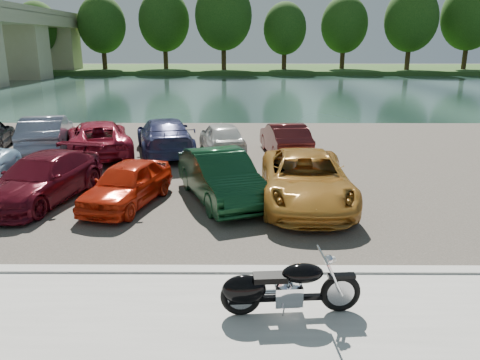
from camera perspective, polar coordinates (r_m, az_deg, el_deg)
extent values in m
plane|color=#595447|center=(7.74, 2.16, -18.41)|extent=(200.00, 200.00, 0.00)
cube|color=#A8A69E|center=(9.41, 1.78, -11.10)|extent=(60.00, 0.30, 0.14)
cube|color=#3D3A31|center=(17.90, 1.07, 2.17)|extent=(60.00, 18.00, 0.04)
cube|color=#192E2A|center=(46.56, 0.61, 10.94)|extent=(120.00, 40.00, 0.00)
cube|color=#254619|center=(78.46, 0.49, 13.37)|extent=(120.00, 24.00, 0.60)
cube|color=tan|center=(66.43, -25.22, 14.18)|extent=(6.00, 4.00, 7.20)
cube|color=tan|center=(77.49, -21.42, 14.70)|extent=(6.00, 4.00, 7.20)
cylinder|color=#322212|center=(76.95, -23.17, 13.95)|extent=(0.70, 0.70, 4.50)
ellipsoid|color=#14330D|center=(76.96, -23.48, 16.61)|extent=(6.30, 6.30, 7.56)
cylinder|color=#322212|center=(75.28, -16.25, 14.73)|extent=(0.70, 0.70, 4.95)
ellipsoid|color=#14330D|center=(75.31, -16.50, 17.74)|extent=(6.93, 6.93, 8.32)
cylinder|color=#322212|center=(74.69, -9.08, 15.33)|extent=(0.70, 0.70, 5.40)
ellipsoid|color=#14330D|center=(74.75, -9.24, 18.64)|extent=(7.56, 7.56, 9.07)
cylinder|color=#322212|center=(71.01, -2.00, 15.65)|extent=(0.70, 0.70, 5.85)
ellipsoid|color=#14330D|center=(71.10, -2.04, 19.42)|extent=(8.19, 8.19, 9.83)
cylinder|color=#322212|center=(72.63, 5.42, 15.07)|extent=(0.70, 0.70, 4.50)
ellipsoid|color=#14330D|center=(72.65, 5.50, 17.91)|extent=(6.30, 6.30, 7.56)
cylinder|color=#322212|center=(75.32, 12.40, 14.99)|extent=(0.70, 0.70, 4.95)
ellipsoid|color=#14330D|center=(75.35, 12.60, 18.00)|extent=(6.93, 6.93, 8.32)
cylinder|color=#322212|center=(74.98, 19.83, 14.60)|extent=(0.70, 0.70, 5.40)
ellipsoid|color=#14330D|center=(75.04, 20.16, 17.88)|extent=(7.56, 7.56, 9.07)
cylinder|color=#322212|center=(79.63, 25.82, 14.17)|extent=(0.70, 0.70, 5.85)
ellipsoid|color=#14330D|center=(79.71, 26.25, 17.51)|extent=(8.19, 8.19, 9.83)
torus|color=black|center=(8.13, 12.13, -13.29)|extent=(0.69, 0.17, 0.68)
torus|color=black|center=(7.86, 0.12, -13.98)|extent=(0.69, 0.17, 0.68)
cylinder|color=#B2B2B7|center=(8.13, 12.13, -13.29)|extent=(0.46, 0.09, 0.46)
cylinder|color=#B2B2B7|center=(7.86, 0.12, -13.98)|extent=(0.46, 0.09, 0.46)
cylinder|color=silver|center=(7.86, 11.47, -11.79)|extent=(0.33, 0.07, 0.63)
cylinder|color=silver|center=(8.03, 11.09, -11.12)|extent=(0.33, 0.07, 0.63)
cylinder|color=silver|center=(7.73, 10.06, -9.02)|extent=(0.09, 0.75, 0.04)
sphere|color=silver|center=(7.79, 10.75, -9.51)|extent=(0.17, 0.17, 0.16)
sphere|color=silver|center=(7.81, 11.26, -9.48)|extent=(0.12, 0.12, 0.11)
cube|color=black|center=(7.98, 12.27, -11.35)|extent=(0.46, 0.17, 0.06)
cube|color=black|center=(7.98, 6.22, -14.07)|extent=(1.20, 0.19, 0.08)
cube|color=silver|center=(7.94, 5.87, -13.66)|extent=(0.47, 0.35, 0.34)
cylinder|color=silver|center=(7.86, 6.65, -12.35)|extent=(0.26, 0.20, 0.27)
cylinder|color=silver|center=(7.83, 5.18, -12.43)|extent=(0.26, 0.20, 0.27)
ellipsoid|color=black|center=(7.80, 7.65, -11.20)|extent=(0.70, 0.41, 0.32)
cube|color=black|center=(7.75, 3.71, -11.79)|extent=(0.57, 0.32, 0.10)
ellipsoid|color=black|center=(7.80, 0.50, -13.21)|extent=(0.75, 0.39, 0.50)
cube|color=black|center=(7.83, 0.12, -13.67)|extent=(0.41, 0.21, 0.30)
cylinder|color=silver|center=(8.10, 3.50, -14.00)|extent=(1.10, 0.17, 0.09)
cylinder|color=silver|center=(8.06, 3.51, -13.51)|extent=(1.10, 0.17, 0.09)
cylinder|color=#B2B2B7|center=(7.88, 5.31, -15.73)|extent=(0.03, 0.14, 0.22)
imported|color=#510B17|center=(14.46, -22.95, 0.17)|extent=(2.75, 4.82, 1.32)
imported|color=red|center=(13.35, -13.61, -0.44)|extent=(2.31, 3.86, 1.23)
imported|color=#0E351A|center=(13.32, -2.35, 0.42)|extent=(2.93, 4.58, 1.43)
imported|color=#B67A2A|center=(13.18, 8.01, 0.11)|extent=(2.53, 5.24, 1.44)
imported|color=slate|center=(20.97, -22.52, 5.23)|extent=(2.65, 4.90, 1.53)
imported|color=maroon|center=(19.62, -16.87, 4.90)|extent=(3.86, 5.56, 1.41)
imported|color=navy|center=(19.36, -9.17, 5.32)|extent=(3.28, 5.39, 1.46)
imported|color=silver|center=(19.31, -2.23, 5.25)|extent=(2.30, 4.05, 1.30)
imported|color=#561717|center=(18.89, 5.49, 4.97)|extent=(1.92, 4.16, 1.32)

